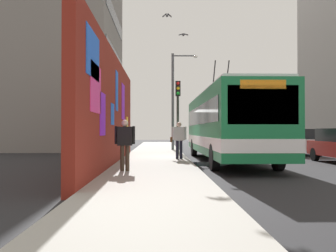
# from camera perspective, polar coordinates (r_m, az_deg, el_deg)

# --- Properties ---
(ground_plane) EXTENTS (80.00, 80.00, 0.00)m
(ground_plane) POSITION_cam_1_polar(r_m,az_deg,el_deg) (18.97, 2.88, -5.20)
(ground_plane) COLOR #232326
(sidewalk_slab) EXTENTS (48.00, 3.20, 0.15)m
(sidewalk_slab) POSITION_cam_1_polar(r_m,az_deg,el_deg) (18.91, -1.97, -4.98)
(sidewalk_slab) COLOR #9E9B93
(sidewalk_slab) RESTS_ON ground_plane
(graffiti_wall) EXTENTS (15.08, 0.32, 4.62)m
(graffiti_wall) POSITION_cam_1_polar(r_m,az_deg,el_deg) (15.53, -8.57, 2.36)
(graffiti_wall) COLOR maroon
(graffiti_wall) RESTS_ON ground_plane
(building_far_left) EXTENTS (12.37, 8.26, 15.09)m
(building_far_left) POSITION_cam_1_polar(r_m,az_deg,el_deg) (32.09, -15.67, 10.20)
(building_far_left) COLOR gray
(building_far_left) RESTS_ON ground_plane
(city_bus) EXTENTS (12.29, 2.64, 5.06)m
(city_bus) POSITION_cam_1_polar(r_m,az_deg,el_deg) (17.66, 9.08, 0.41)
(city_bus) COLOR #19723F
(city_bus) RESTS_ON ground_plane
(parked_car_silver) EXTENTS (4.07, 1.85, 1.58)m
(parked_car_silver) POSITION_cam_1_polar(r_m,az_deg,el_deg) (23.87, 19.25, -2.24)
(parked_car_silver) COLOR #B7B7BC
(parked_car_silver) RESTS_ON ground_plane
(pedestrian_near_wall) EXTENTS (0.23, 0.68, 1.69)m
(pedestrian_near_wall) POSITION_cam_1_polar(r_m,az_deg,el_deg) (12.22, -6.72, -2.29)
(pedestrian_near_wall) COLOR #3F3326
(pedestrian_near_wall) RESTS_ON sidewalk_slab
(pedestrian_at_curb) EXTENTS (0.23, 0.77, 1.74)m
(pedestrian_at_curb) POSITION_cam_1_polar(r_m,az_deg,el_deg) (17.32, 1.70, -1.73)
(pedestrian_at_curb) COLOR #1E1E2D
(pedestrian_at_curb) RESTS_ON sidewalk_slab
(traffic_light) EXTENTS (0.49, 0.28, 4.14)m
(traffic_light) POSITION_cam_1_polar(r_m,az_deg,el_deg) (20.73, 1.54, 3.32)
(traffic_light) COLOR #2D382D
(traffic_light) RESTS_ON sidewalk_slab
(street_lamp) EXTENTS (0.44, 1.82, 6.73)m
(street_lamp) POSITION_cam_1_polar(r_m,az_deg,el_deg) (25.75, 1.19, 4.93)
(street_lamp) COLOR #4C4C51
(street_lamp) RESTS_ON sidewalk_slab
(flying_pigeons) EXTENTS (7.84, 3.78, 1.84)m
(flying_pigeons) POSITION_cam_1_polar(r_m,az_deg,el_deg) (19.49, 3.46, 18.42)
(flying_pigeons) COLOR gray
(curbside_puddle) EXTENTS (2.15, 2.15, 0.00)m
(curbside_puddle) POSITION_cam_1_polar(r_m,az_deg,el_deg) (16.40, 5.68, -5.89)
(curbside_puddle) COLOR black
(curbside_puddle) RESTS_ON ground_plane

